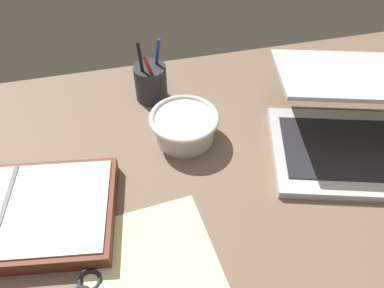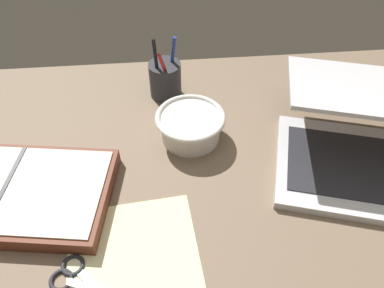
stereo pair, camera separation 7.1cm
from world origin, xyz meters
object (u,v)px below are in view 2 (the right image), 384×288
(laptop, at_px, (372,143))
(pen_cup, at_px, (165,79))
(scissors, at_px, (76,278))
(planner, at_px, (9,192))
(bowl, at_px, (189,125))

(laptop, bearing_deg, pen_cup, 163.51)
(scissors, bearing_deg, planner, 162.79)
(planner, bearing_deg, pen_cup, 51.99)
(laptop, relative_size, bowl, 2.92)
(bowl, height_order, planner, bowl)
(scissors, bearing_deg, pen_cup, 103.55)
(bowl, relative_size, planner, 0.37)
(bowl, bearing_deg, pen_cup, 106.10)
(planner, bearing_deg, scissors, -41.76)
(bowl, xyz_separation_m, planner, (-0.35, -0.13, -0.02))
(laptop, xyz_separation_m, pen_cup, (-0.40, 0.26, -0.01))
(laptop, height_order, pen_cup, laptop)
(laptop, distance_m, planner, 0.70)
(laptop, distance_m, bowl, 0.37)
(scissors, bearing_deg, bowl, 88.78)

